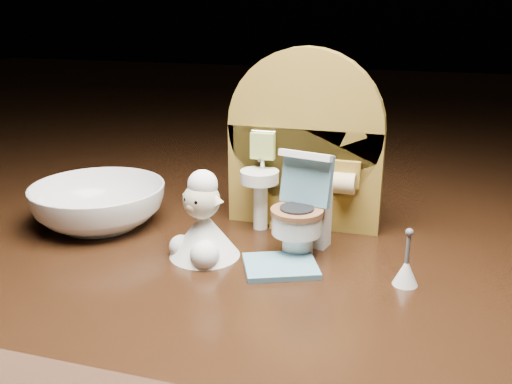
# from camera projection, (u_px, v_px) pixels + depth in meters

# --- Properties ---
(backdrop_panel) EXTENTS (0.13, 0.05, 0.15)m
(backdrop_panel) POSITION_uv_depth(u_px,v_px,m) (303.00, 151.00, 0.47)
(backdrop_panel) COLOR olive
(backdrop_panel) RESTS_ON ground
(toy_toilet) EXTENTS (0.04, 0.05, 0.08)m
(toy_toilet) POSITION_uv_depth(u_px,v_px,m) (303.00, 215.00, 0.44)
(toy_toilet) COLOR white
(toy_toilet) RESTS_ON ground
(bath_mat) EXTENTS (0.06, 0.06, 0.00)m
(bath_mat) POSITION_uv_depth(u_px,v_px,m) (281.00, 266.00, 0.41)
(bath_mat) COLOR #578A9F
(bath_mat) RESTS_ON ground
(toilet_brush) EXTENTS (0.02, 0.02, 0.04)m
(toilet_brush) POSITION_uv_depth(u_px,v_px,m) (406.00, 270.00, 0.39)
(toilet_brush) COLOR white
(toilet_brush) RESTS_ON ground
(plush_lamb) EXTENTS (0.05, 0.06, 0.07)m
(plush_lamb) POSITION_uv_depth(u_px,v_px,m) (203.00, 227.00, 0.43)
(plush_lamb) COLOR white
(plush_lamb) RESTS_ON ground
(ceramic_bowl) EXTENTS (0.15, 0.15, 0.04)m
(ceramic_bowl) POSITION_uv_depth(u_px,v_px,m) (99.00, 205.00, 0.49)
(ceramic_bowl) COLOR white
(ceramic_bowl) RESTS_ON ground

